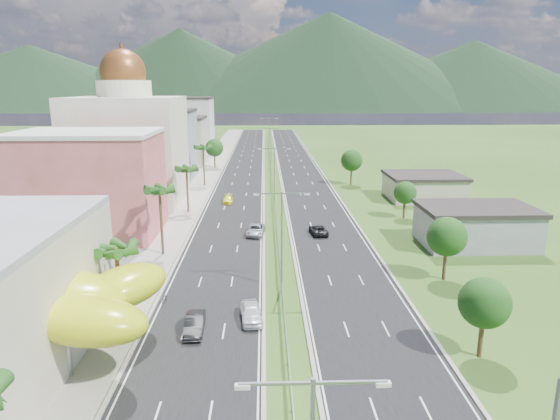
{
  "coord_description": "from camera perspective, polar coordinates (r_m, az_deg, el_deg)",
  "views": [
    {
      "loc": [
        -1.81,
        -41.95,
        21.88
      ],
      "look_at": [
        0.07,
        18.02,
        7.0
      ],
      "focal_mm": 32.0,
      "sensor_mm": 36.0,
      "label": 1
    }
  ],
  "objects": [
    {
      "name": "ground",
      "position": [
        47.35,
        0.62,
        -13.59
      ],
      "size": [
        500.0,
        500.0,
        0.0
      ],
      "primitive_type": "plane",
      "color": "#2D5119",
      "rests_on": "ground"
    },
    {
      "name": "road_left",
      "position": [
        133.87,
        -4.22,
        4.49
      ],
      "size": [
        11.0,
        260.0,
        0.04
      ],
      "primitive_type": "cube",
      "color": "black",
      "rests_on": "ground"
    },
    {
      "name": "road_right",
      "position": [
        134.07,
        2.22,
        4.53
      ],
      "size": [
        11.0,
        260.0,
        0.04
      ],
      "primitive_type": "cube",
      "color": "black",
      "rests_on": "ground"
    },
    {
      "name": "sidewalk_left",
      "position": [
        134.6,
        -8.27,
        4.45
      ],
      "size": [
        7.0,
        260.0,
        0.12
      ],
      "primitive_type": "cube",
      "color": "gray",
      "rests_on": "ground"
    },
    {
      "name": "median_guardrail",
      "position": [
        115.92,
        -0.87,
        3.36
      ],
      "size": [
        0.1,
        216.06,
        0.76
      ],
      "color": "gray",
      "rests_on": "ground"
    },
    {
      "name": "streetlight_median_b",
      "position": [
        54.14,
        0.19,
        -2.3
      ],
      "size": [
        6.04,
        0.25,
        11.0
      ],
      "color": "gray",
      "rests_on": "ground"
    },
    {
      "name": "streetlight_median_c",
      "position": [
        93.21,
        -0.66,
        4.58
      ],
      "size": [
        6.04,
        0.25,
        11.0
      ],
      "color": "gray",
      "rests_on": "ground"
    },
    {
      "name": "streetlight_median_d",
      "position": [
        137.8,
        -1.04,
        7.62
      ],
      "size": [
        6.04,
        0.25,
        11.0
      ],
      "color": "gray",
      "rests_on": "ground"
    },
    {
      "name": "streetlight_median_e",
      "position": [
        182.59,
        -1.24,
        9.17
      ],
      "size": [
        6.04,
        0.25,
        11.0
      ],
      "color": "gray",
      "rests_on": "ground"
    },
    {
      "name": "lime_canopy",
      "position": [
        45.34,
        -25.65,
        -9.39
      ],
      "size": [
        18.0,
        15.0,
        7.4
      ],
      "color": "#BAC813",
      "rests_on": "ground"
    },
    {
      "name": "pink_shophouse",
      "position": [
        79.76,
        -20.95,
        2.61
      ],
      "size": [
        20.0,
        15.0,
        15.0
      ],
      "primitive_type": "cube",
      "color": "#B9554B",
      "rests_on": "ground"
    },
    {
      "name": "domed_building",
      "position": [
        100.98,
        -16.96,
        7.35
      ],
      "size": [
        20.0,
        20.0,
        28.7
      ],
      "color": "beige",
      "rests_on": "ground"
    },
    {
      "name": "midrise_grey",
      "position": [
        125.3,
        -13.49,
        7.19
      ],
      "size": [
        16.0,
        15.0,
        16.0
      ],
      "primitive_type": "cube",
      "color": "gray",
      "rests_on": "ground"
    },
    {
      "name": "midrise_beige",
      "position": [
        146.95,
        -11.76,
        7.63
      ],
      "size": [
        16.0,
        15.0,
        13.0
      ],
      "primitive_type": "cube",
      "color": "#B6AA96",
      "rests_on": "ground"
    },
    {
      "name": "midrise_white",
      "position": [
        169.33,
        -10.48,
        9.34
      ],
      "size": [
        16.0,
        15.0,
        18.0
      ],
      "primitive_type": "cube",
      "color": "silver",
      "rests_on": "ground"
    },
    {
      "name": "shed_near",
      "position": [
        75.81,
        21.44,
        -1.87
      ],
      "size": [
        15.0,
        10.0,
        5.0
      ],
      "primitive_type": "cube",
      "color": "gray",
      "rests_on": "ground"
    },
    {
      "name": "shed_far",
      "position": [
        103.92,
        16.08,
        2.46
      ],
      "size": [
        14.0,
        12.0,
        4.4
      ],
      "primitive_type": "cube",
      "color": "#B6AA96",
      "rests_on": "ground"
    },
    {
      "name": "palm_tree_b",
      "position": [
        48.36,
        -18.21,
        -4.64
      ],
      "size": [
        3.6,
        3.6,
        8.1
      ],
      "color": "#47301C",
      "rests_on": "ground"
    },
    {
      "name": "palm_tree_c",
      "position": [
        66.76,
        -13.6,
        1.97
      ],
      "size": [
        3.6,
        3.6,
        9.6
      ],
      "color": "#47301C",
      "rests_on": "ground"
    },
    {
      "name": "palm_tree_d",
      "position": [
        89.18,
        -10.63,
        4.44
      ],
      "size": [
        3.6,
        3.6,
        8.6
      ],
      "color": "#47301C",
      "rests_on": "ground"
    },
    {
      "name": "palm_tree_e",
      "position": [
        113.6,
        -8.77,
        6.91
      ],
      "size": [
        3.6,
        3.6,
        9.4
      ],
      "color": "#47301C",
      "rests_on": "ground"
    },
    {
      "name": "leafy_tree_lfar",
      "position": [
        138.6,
        -7.51,
        7.06
      ],
      "size": [
        4.9,
        4.9,
        8.05
      ],
      "color": "#47301C",
      "rests_on": "ground"
    },
    {
      "name": "leafy_tree_ra",
      "position": [
        44.44,
        22.34,
        -9.82
      ],
      "size": [
        4.2,
        4.2,
        6.9
      ],
      "color": "#47301C",
      "rests_on": "ground"
    },
    {
      "name": "leafy_tree_rb",
      "position": [
        60.19,
        18.54,
        -2.93
      ],
      "size": [
        4.55,
        4.55,
        7.47
      ],
      "color": "#47301C",
      "rests_on": "ground"
    },
    {
      "name": "leafy_tree_rc",
      "position": [
        87.12,
        14.11,
        1.91
      ],
      "size": [
        3.85,
        3.85,
        6.33
      ],
      "color": "#47301C",
      "rests_on": "ground"
    },
    {
      "name": "leafy_tree_rd",
      "position": [
        114.85,
        8.2,
        5.63
      ],
      "size": [
        4.9,
        4.9,
        8.05
      ],
      "color": "#47301C",
      "rests_on": "ground"
    },
    {
      "name": "mountain_ridge",
      "position": [
        496.3,
        5.47,
        11.34
      ],
      "size": [
        860.0,
        140.0,
        90.0
      ],
      "primitive_type": null,
      "color": "black",
      "rests_on": "ground"
    },
    {
      "name": "car_white_near_left",
      "position": [
        48.78,
        -3.32,
        -11.61
      ],
      "size": [
        2.48,
        5.06,
        1.66
      ],
      "primitive_type": "imported",
      "rotation": [
        0.0,
        0.0,
        0.11
      ],
      "color": "white",
      "rests_on": "road_left"
    },
    {
      "name": "car_dark_left",
      "position": [
        47.32,
        -9.73,
        -12.69
      ],
      "size": [
        1.84,
        4.87,
        1.59
      ],
      "primitive_type": "imported",
      "rotation": [
        0.0,
        0.0,
        0.03
      ],
      "color": "black",
      "rests_on": "road_left"
    },
    {
      "name": "car_silver_mid_left",
      "position": [
        75.6,
        -2.78,
        -2.28
      ],
      "size": [
        3.08,
        5.72,
        1.53
      ],
      "primitive_type": "imported",
      "rotation": [
        0.0,
        0.0,
        -0.1
      ],
      "color": "#A4A5AB",
      "rests_on": "road_left"
    },
    {
      "name": "car_yellow_far_left",
      "position": [
        96.88,
        -5.97,
        1.21
      ],
      "size": [
        1.84,
        4.47,
        1.29
      ],
      "primitive_type": "imported",
      "rotation": [
        0.0,
        0.0,
        0.01
      ],
      "color": "yellow",
      "rests_on": "road_left"
    },
    {
      "name": "car_dark_far_right",
      "position": [
        76.03,
        4.4,
        -2.27
      ],
      "size": [
        2.8,
        5.18,
        1.38
      ],
      "primitive_type": "imported",
      "rotation": [
        0.0,
        0.0,
        3.25
      ],
      "color": "black",
      "rests_on": "road_right"
    },
    {
      "name": "motorcycle",
      "position": [
        53.9,
        -13.05,
        -9.73
      ],
      "size": [
        0.69,
        1.74,
        1.08
      ],
      "primitive_type": "imported",
      "rotation": [
        0.0,
        0.0,
        -0.11
      ],
      "color": "black",
      "rests_on": "road_left"
    }
  ]
}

